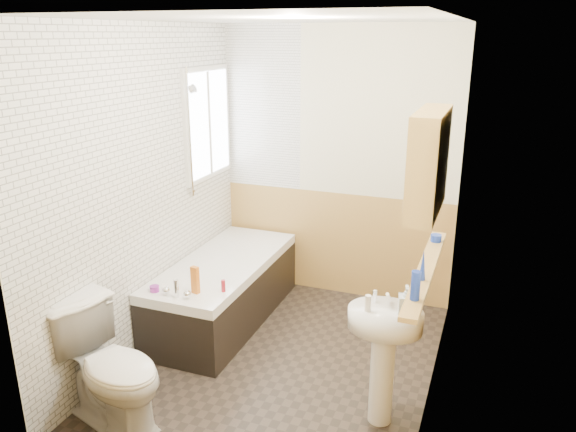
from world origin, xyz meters
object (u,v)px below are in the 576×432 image
at_px(toilet, 111,369).
at_px(pine_shelf, 426,270).
at_px(sink, 384,343).
at_px(bathtub, 224,289).
at_px(medicine_cabinet, 428,163).

xyz_separation_m(toilet, pine_shelf, (1.80, 0.82, 0.62)).
relative_size(sink, pine_shelf, 0.65).
height_order(toilet, pine_shelf, pine_shelf).
bearing_deg(sink, bathtub, 153.28).
distance_m(bathtub, medicine_cabinet, 2.38).
bearing_deg(toilet, bathtub, 16.12).
bearing_deg(pine_shelf, sink, -136.82).
distance_m(toilet, medicine_cabinet, 2.33).
height_order(pine_shelf, medicine_cabinet, medicine_cabinet).
relative_size(bathtub, medicine_cabinet, 2.57).
height_order(toilet, sink, sink).
height_order(sink, medicine_cabinet, medicine_cabinet).
bearing_deg(pine_shelf, medicine_cabinet, -109.02).
height_order(bathtub, medicine_cabinet, medicine_cabinet).
relative_size(sink, medicine_cabinet, 1.38).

